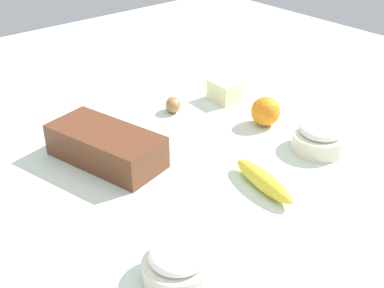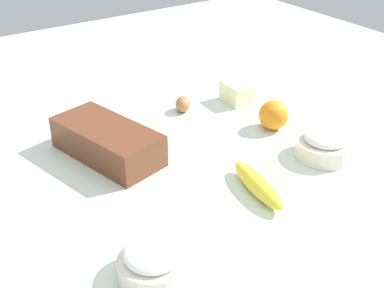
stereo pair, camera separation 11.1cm
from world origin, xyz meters
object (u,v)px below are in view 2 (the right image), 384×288
(butter_block, at_px, (236,93))
(flour_bowl, at_px, (325,144))
(sugar_bowl, at_px, (153,261))
(egg_near_butter, at_px, (183,104))
(loaf_pan, at_px, (107,141))
(banana, at_px, (258,185))
(orange_fruit, at_px, (273,115))

(butter_block, bearing_deg, flour_bowl, 177.37)
(sugar_bowl, height_order, butter_block, sugar_bowl)
(flour_bowl, height_order, egg_near_butter, flour_bowl)
(flour_bowl, distance_m, sugar_bowl, 0.55)
(loaf_pan, bearing_deg, egg_near_butter, -83.91)
(egg_near_butter, bearing_deg, banana, 168.71)
(loaf_pan, relative_size, egg_near_butter, 5.35)
(loaf_pan, height_order, orange_fruit, same)
(flour_bowl, bearing_deg, banana, 96.39)
(sugar_bowl, distance_m, orange_fruit, 0.61)
(loaf_pan, xyz_separation_m, butter_block, (0.07, -0.45, -0.01))
(sugar_bowl, height_order, banana, sugar_bowl)
(loaf_pan, height_order, egg_near_butter, loaf_pan)
(butter_block, xyz_separation_m, egg_near_butter, (0.04, 0.16, -0.01))
(orange_fruit, xyz_separation_m, egg_near_butter, (0.22, 0.14, -0.02))
(butter_block, relative_size, egg_near_butter, 1.59)
(loaf_pan, height_order, flour_bowl, loaf_pan)
(butter_block, bearing_deg, sugar_bowl, 130.32)
(egg_near_butter, bearing_deg, loaf_pan, 110.03)
(banana, xyz_separation_m, butter_block, (0.39, -0.25, 0.01))
(sugar_bowl, xyz_separation_m, banana, (0.09, -0.31, -0.01))
(banana, distance_m, egg_near_butter, 0.43)
(orange_fruit, distance_m, egg_near_butter, 0.26)
(loaf_pan, xyz_separation_m, sugar_bowl, (-0.41, 0.11, -0.01))
(egg_near_butter, bearing_deg, butter_block, -102.87)
(loaf_pan, bearing_deg, sugar_bowl, 150.92)
(flour_bowl, bearing_deg, butter_block, -2.63)
(banana, bearing_deg, flour_bowl, -83.61)
(loaf_pan, relative_size, sugar_bowl, 2.42)
(flour_bowl, distance_m, orange_fruit, 0.18)
(loaf_pan, xyz_separation_m, egg_near_butter, (0.10, -0.28, -0.02))
(loaf_pan, distance_m, butter_block, 0.45)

